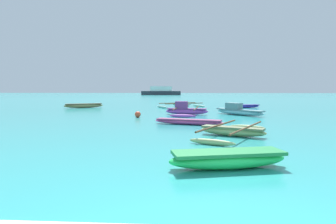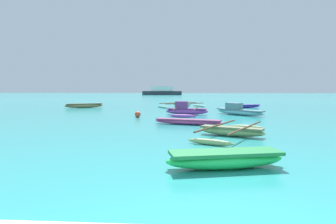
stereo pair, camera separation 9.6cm
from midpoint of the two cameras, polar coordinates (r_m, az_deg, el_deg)
name	(u,v)px [view 2 (the right image)]	position (r m, az deg, el deg)	size (l,w,h in m)	color
moored_boat_0	(225,159)	(7.15, 11.25, -8.70)	(2.91, 1.41, 0.41)	#24DA60
moored_boat_1	(188,121)	(15.39, 4.02, -1.81)	(3.66, 1.56, 0.28)	#E64B97
moored_boat_2	(186,110)	(21.27, 3.57, 0.35)	(3.08, 4.66, 0.94)	#C452C9
moored_boat_3	(238,111)	(21.49, 13.39, 0.23)	(3.16, 3.63, 0.83)	#8DD5E0
moored_boat_4	(181,105)	(29.46, 2.67, 1.29)	(4.91, 4.18, 0.44)	#93CDBE
moored_boat_5	(231,131)	(11.95, 12.21, -3.56)	(3.45, 4.81, 0.41)	#A1B972
moored_boat_6	(244,106)	(29.53, 14.30, 1.12)	(3.34, 1.51, 0.31)	#3E33CB
moored_boat_7	(84,105)	(29.63, -15.59, 1.22)	(3.46, 2.11, 0.42)	#9D8350
mooring_buoy_0	(138,114)	(19.23, -5.66, -0.46)	(0.39, 0.39, 0.39)	#E54C2D
distant_ferry	(162,91)	(86.11, -1.08, 3.94)	(11.21, 2.47, 2.47)	#2D333D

